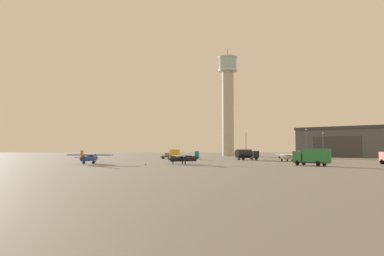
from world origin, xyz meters
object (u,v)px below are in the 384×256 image
(airplane_blue, at_px, (89,158))
(truck_fuel_tanker_black, at_px, (247,154))
(control_tower, at_px, (228,99))
(truck_box_green, at_px, (312,156))
(airplane_black, at_px, (183,158))
(truck_flatbed_yellow, at_px, (172,154))
(light_post_west, at_px, (246,142))
(light_post_centre, at_px, (306,141))
(traffic_cone_near_right, at_px, (326,162))
(airplane_white, at_px, (289,156))
(traffic_cone_near_left, at_px, (145,164))
(light_post_east, at_px, (323,143))

(airplane_blue, xyz_separation_m, truck_fuel_tanker_black, (35.60, 24.95, 0.31))
(control_tower, height_order, truck_box_green, control_tower)
(airplane_black, distance_m, truck_box_green, 24.82)
(truck_box_green, xyz_separation_m, truck_flatbed_yellow, (-28.64, 44.51, -0.39))
(light_post_west, height_order, light_post_centre, light_post_centre)
(traffic_cone_near_right, bearing_deg, truck_flatbed_yellow, 136.49)
(airplane_blue, xyz_separation_m, traffic_cone_near_right, (49.75, 4.00, -0.97))
(airplane_white, bearing_deg, truck_box_green, 63.85)
(airplane_black, bearing_deg, traffic_cone_near_left, 8.93)
(truck_flatbed_yellow, relative_size, traffic_cone_near_left, 12.36)
(light_post_west, bearing_deg, airplane_blue, -133.65)
(control_tower, height_order, airplane_black, control_tower)
(airplane_black, height_order, truck_fuel_tanker_black, truck_fuel_tanker_black)
(light_post_east, relative_size, traffic_cone_near_left, 14.07)
(light_post_west, xyz_separation_m, light_post_east, (25.38, 4.14, -0.08))
(truck_box_green, relative_size, light_post_centre, 0.69)
(traffic_cone_near_left, bearing_deg, airplane_blue, 159.99)
(airplane_white, xyz_separation_m, light_post_west, (-7.43, 23.69, 3.81))
(airplane_black, height_order, truck_flatbed_yellow, truck_flatbed_yellow)
(airplane_white, height_order, truck_fuel_tanker_black, truck_fuel_tanker_black)
(truck_box_green, distance_m, traffic_cone_near_right, 12.99)
(airplane_white, xyz_separation_m, traffic_cone_near_left, (-32.65, -19.93, -0.92))
(airplane_blue, bearing_deg, light_post_centre, -45.45)
(airplane_black, relative_size, truck_fuel_tanker_black, 1.28)
(airplane_white, height_order, light_post_centre, light_post_centre)
(truck_fuel_tanker_black, distance_m, light_post_east, 32.97)
(light_post_east, bearing_deg, truck_flatbed_yellow, -172.90)
(light_post_east, bearing_deg, truck_box_green, -111.11)
(traffic_cone_near_right, bearing_deg, traffic_cone_near_left, -167.36)
(airplane_black, xyz_separation_m, truck_box_green, (23.92, -6.63, 0.52))
(airplane_black, relative_size, light_post_east, 1.06)
(traffic_cone_near_left, relative_size, traffic_cone_near_right, 0.84)
(airplane_white, bearing_deg, light_post_centre, -137.18)
(airplane_white, xyz_separation_m, truck_box_green, (-1.54, -22.67, 0.53))
(control_tower, bearing_deg, airplane_white, -80.51)
(control_tower, xyz_separation_m, traffic_cone_near_left, (-22.77, -79.04, -23.24))
(control_tower, xyz_separation_m, truck_fuel_tanker_black, (0.67, -49.66, -21.91))
(airplane_black, relative_size, traffic_cone_near_right, 12.51)
(traffic_cone_near_right, bearing_deg, truck_fuel_tanker_black, 124.03)
(airplane_black, bearing_deg, traffic_cone_near_right, 169.01)
(control_tower, height_order, truck_fuel_tanker_black, control_tower)
(truck_fuel_tanker_black, xyz_separation_m, light_post_centre, (21.05, 16.03, 3.91))
(airplane_white, xyz_separation_m, truck_fuel_tanker_black, (-9.21, 9.45, 0.41))
(truck_box_green, relative_size, truck_flatbed_yellow, 0.89)
(airplane_white, relative_size, truck_flatbed_yellow, 1.18)
(airplane_white, bearing_deg, airplane_blue, -3.18)
(truck_box_green, xyz_separation_m, light_post_west, (-5.88, 46.36, 3.28))
(airplane_black, height_order, light_post_centre, light_post_centre)
(airplane_white, relative_size, light_post_east, 1.04)
(truck_fuel_tanker_black, relative_size, traffic_cone_near_left, 11.72)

